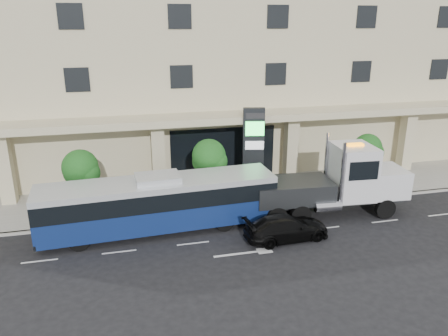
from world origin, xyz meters
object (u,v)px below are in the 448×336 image
(city_bus, at_px, (159,203))
(black_sedan, at_px, (287,228))
(signage_pylon, at_px, (253,149))
(tow_truck, at_px, (337,183))

(city_bus, distance_m, black_sedan, 7.45)
(black_sedan, xyz_separation_m, signage_pylon, (0.32, 7.49, 2.46))
(tow_truck, bearing_deg, black_sedan, -145.12)
(city_bus, bearing_deg, tow_truck, -4.28)
(city_bus, distance_m, signage_pylon, 8.66)
(city_bus, bearing_deg, black_sedan, -25.31)
(black_sedan, distance_m, signage_pylon, 7.89)
(city_bus, relative_size, tow_truck, 1.24)
(city_bus, xyz_separation_m, signage_pylon, (7.14, 4.68, 1.41))
(signage_pylon, bearing_deg, tow_truck, -38.83)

